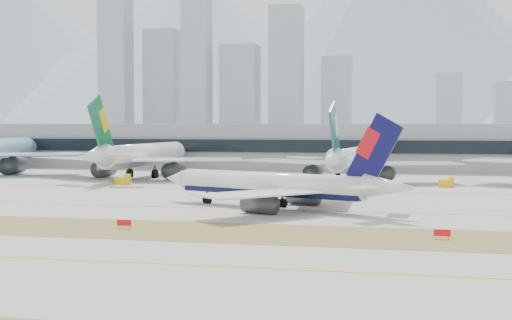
% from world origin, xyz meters
% --- Properties ---
extents(ground, '(3000.00, 3000.00, 0.00)m').
position_xyz_m(ground, '(0.00, 0.00, 0.00)').
color(ground, '#9F9E95').
rests_on(ground, ground).
extents(apron_markings, '(360.00, 122.22, 0.06)m').
position_xyz_m(apron_markings, '(0.00, -53.95, 0.02)').
color(apron_markings, olive).
rests_on(apron_markings, ground).
extents(taxiing_airliner, '(48.97, 41.43, 17.15)m').
position_xyz_m(taxiing_airliner, '(11.95, -3.92, 4.14)').
color(taxiing_airliner, white).
rests_on(taxiing_airliner, ground).
extents(widebody_eva, '(62.90, 61.73, 22.48)m').
position_xyz_m(widebody_eva, '(-38.45, 58.18, 5.98)').
color(widebody_eva, white).
rests_on(widebody_eva, ground).
extents(widebody_cathay, '(57.74, 56.80, 20.69)m').
position_xyz_m(widebody_cathay, '(19.35, 60.11, 5.50)').
color(widebody_cathay, white).
rests_on(widebody_cathay, ground).
extents(terminal, '(280.00, 43.10, 15.00)m').
position_xyz_m(terminal, '(0.00, 114.84, 7.50)').
color(terminal, gray).
rests_on(terminal, ground).
extents(hold_sign_left, '(2.20, 0.15, 1.35)m').
position_xyz_m(hold_sign_left, '(-5.61, -32.00, 0.88)').
color(hold_sign_left, red).
rests_on(hold_sign_left, ground).
extents(hold_sign_right, '(2.20, 0.15, 1.35)m').
position_xyz_m(hold_sign_right, '(38.88, -32.00, 0.88)').
color(hold_sign_right, red).
rests_on(hold_sign_right, ground).
extents(gse_c, '(3.55, 2.00, 2.60)m').
position_xyz_m(gse_c, '(43.27, 46.56, 1.05)').
color(gse_c, '#FDB20D').
rests_on(gse_c, ground).
extents(gse_b, '(3.55, 2.00, 2.60)m').
position_xyz_m(gse_b, '(-34.81, 37.50, 1.05)').
color(gse_b, '#FDB20D').
rests_on(gse_b, ground).
extents(city_skyline, '(342.00, 49.80, 140.00)m').
position_xyz_m(city_skyline, '(-106.76, 453.42, 49.80)').
color(city_skyline, '#939CA8').
rests_on(city_skyline, ground).
extents(mountain_ridge, '(2830.00, 1120.00, 470.00)m').
position_xyz_m(mountain_ridge, '(33.00, 1404.14, 181.85)').
color(mountain_ridge, '#9EA8B7').
rests_on(mountain_ridge, ground).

